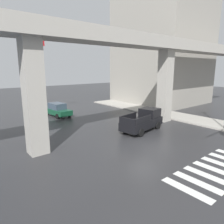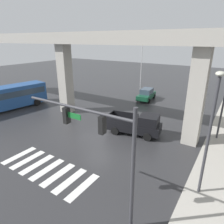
{
  "view_description": "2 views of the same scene",
  "coord_description": "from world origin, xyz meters",
  "px_view_note": "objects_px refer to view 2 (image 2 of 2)",
  "views": [
    {
      "loc": [
        -12.29,
        -10.72,
        6.14
      ],
      "look_at": [
        0.39,
        4.73,
        1.86
      ],
      "focal_mm": 32.75,
      "sensor_mm": 36.0,
      "label": 1
    },
    {
      "loc": [
        10.28,
        -13.26,
        8.66
      ],
      "look_at": [
        0.42,
        1.9,
        2.03
      ],
      "focal_mm": 31.91,
      "sensor_mm": 36.0,
      "label": 2
    }
  ],
  "objects_px": {
    "pickup_truck": "(137,125)",
    "flagpole": "(142,60)",
    "city_bus": "(3,97)",
    "street_lamp_near_corner": "(211,123)",
    "sedan_dark_green": "(146,94)",
    "traffic_signal_mast": "(101,138)"
  },
  "relations": [
    {
      "from": "traffic_signal_mast",
      "to": "city_bus",
      "type": "bearing_deg",
      "value": 162.38
    },
    {
      "from": "pickup_truck",
      "to": "sedan_dark_green",
      "type": "height_order",
      "value": "pickup_truck"
    },
    {
      "from": "traffic_signal_mast",
      "to": "street_lamp_near_corner",
      "type": "xyz_separation_m",
      "value": [
        4.03,
        4.23,
        0.17
      ]
    },
    {
      "from": "flagpole",
      "to": "city_bus",
      "type": "bearing_deg",
      "value": -126.73
    },
    {
      "from": "sedan_dark_green",
      "to": "street_lamp_near_corner",
      "type": "bearing_deg",
      "value": -57.05
    },
    {
      "from": "city_bus",
      "to": "flagpole",
      "type": "distance_m",
      "value": 20.01
    },
    {
      "from": "sedan_dark_green",
      "to": "flagpole",
      "type": "bearing_deg",
      "value": 139.1
    },
    {
      "from": "city_bus",
      "to": "street_lamp_near_corner",
      "type": "xyz_separation_m",
      "value": [
        24.01,
        -2.11,
        2.83
      ]
    },
    {
      "from": "street_lamp_near_corner",
      "to": "flagpole",
      "type": "distance_m",
      "value": 21.69
    },
    {
      "from": "street_lamp_near_corner",
      "to": "flagpole",
      "type": "relative_size",
      "value": 0.74
    },
    {
      "from": "pickup_truck",
      "to": "flagpole",
      "type": "relative_size",
      "value": 0.55
    },
    {
      "from": "pickup_truck",
      "to": "city_bus",
      "type": "height_order",
      "value": "city_bus"
    },
    {
      "from": "traffic_signal_mast",
      "to": "flagpole",
      "type": "relative_size",
      "value": 0.67
    },
    {
      "from": "pickup_truck",
      "to": "city_bus",
      "type": "bearing_deg",
      "value": -170.21
    },
    {
      "from": "city_bus",
      "to": "street_lamp_near_corner",
      "type": "distance_m",
      "value": 24.27
    },
    {
      "from": "city_bus",
      "to": "street_lamp_near_corner",
      "type": "bearing_deg",
      "value": -5.03
    },
    {
      "from": "traffic_signal_mast",
      "to": "flagpole",
      "type": "height_order",
      "value": "flagpole"
    },
    {
      "from": "street_lamp_near_corner",
      "to": "flagpole",
      "type": "bearing_deg",
      "value": 124.53
    },
    {
      "from": "flagpole",
      "to": "sedan_dark_green",
      "type": "bearing_deg",
      "value": -40.9
    },
    {
      "from": "pickup_truck",
      "to": "street_lamp_near_corner",
      "type": "xyz_separation_m",
      "value": [
        6.65,
        -5.11,
        3.57
      ]
    },
    {
      "from": "pickup_truck",
      "to": "flagpole",
      "type": "xyz_separation_m",
      "value": [
        -5.63,
        12.73,
        4.66
      ]
    },
    {
      "from": "pickup_truck",
      "to": "traffic_signal_mast",
      "type": "height_order",
      "value": "traffic_signal_mast"
    }
  ]
}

